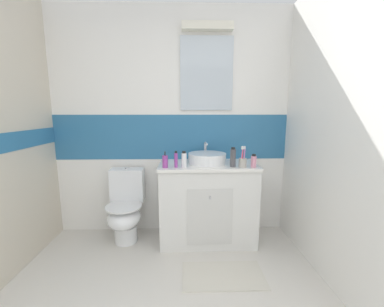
# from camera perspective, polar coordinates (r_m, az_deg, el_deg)

# --- Properties ---
(wall_back_tiled) EXTENTS (3.20, 0.20, 2.50)m
(wall_back_tiled) POSITION_cam_1_polar(r_m,az_deg,el_deg) (2.78, -4.68, 7.27)
(wall_back_tiled) COLOR white
(wall_back_tiled) RESTS_ON ground_plane
(wall_right_plain) EXTENTS (0.10, 3.48, 2.50)m
(wall_right_plain) POSITION_cam_1_polar(r_m,az_deg,el_deg) (1.95, 36.43, 4.04)
(wall_right_plain) COLOR white
(wall_right_plain) RESTS_ON ground_plane
(vanity_cabinet) EXTENTS (1.01, 0.54, 0.85)m
(vanity_cabinet) POSITION_cam_1_polar(r_m,az_deg,el_deg) (2.66, 3.64, -11.30)
(vanity_cabinet) COLOR silver
(vanity_cabinet) RESTS_ON ground_plane
(sink_basin) EXTENTS (0.40, 0.44, 0.20)m
(sink_basin) POSITION_cam_1_polar(r_m,az_deg,el_deg) (2.55, 3.57, -0.99)
(sink_basin) COLOR white
(sink_basin) RESTS_ON vanity_cabinet
(toilet) EXTENTS (0.37, 0.50, 0.78)m
(toilet) POSITION_cam_1_polar(r_m,az_deg,el_deg) (2.76, -15.33, -12.29)
(toilet) COLOR white
(toilet) RESTS_ON ground_plane
(toothbrush_cup) EXTENTS (0.08, 0.08, 0.21)m
(toothbrush_cup) POSITION_cam_1_polar(r_m,az_deg,el_deg) (2.41, 11.81, -1.85)
(toothbrush_cup) COLOR #B2ADA3
(toothbrush_cup) RESTS_ON vanity_cabinet
(soap_dispenser) EXTENTS (0.05, 0.05, 0.16)m
(soap_dispenser) POSITION_cam_1_polar(r_m,az_deg,el_deg) (2.35, -6.35, -1.85)
(soap_dispenser) COLOR #993F99
(soap_dispenser) RESTS_ON vanity_cabinet
(shampoo_bottle_tall) EXTENTS (0.05, 0.05, 0.19)m
(shampoo_bottle_tall) POSITION_cam_1_polar(r_m,az_deg,el_deg) (2.40, 9.59, -0.94)
(shampoo_bottle_tall) COLOR #4C4C51
(shampoo_bottle_tall) RESTS_ON vanity_cabinet
(toothpaste_tube_upright) EXTENTS (0.03, 0.03, 0.16)m
(toothpaste_tube_upright) POSITION_cam_1_polar(r_m,az_deg,el_deg) (2.35, -3.79, -1.46)
(toothpaste_tube_upright) COLOR #993F99
(toothpaste_tube_upright) RESTS_ON vanity_cabinet
(lotion_bottle_short) EXTENTS (0.05, 0.05, 0.13)m
(lotion_bottle_short) POSITION_cam_1_polar(r_m,az_deg,el_deg) (2.43, 14.27, -1.74)
(lotion_bottle_short) COLOR pink
(lotion_bottle_short) RESTS_ON vanity_cabinet
(deodorant_spray_can) EXTENTS (0.05, 0.05, 0.16)m
(deodorant_spray_can) POSITION_cam_1_polar(r_m,az_deg,el_deg) (2.36, -1.89, -1.43)
(deodorant_spray_can) COLOR white
(deodorant_spray_can) RESTS_ON vanity_cabinet
(bath_mat) EXTENTS (0.69, 0.38, 0.01)m
(bath_mat) POSITION_cam_1_polar(r_m,az_deg,el_deg) (2.33, 7.32, -26.52)
(bath_mat) COLOR beige
(bath_mat) RESTS_ON ground_plane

